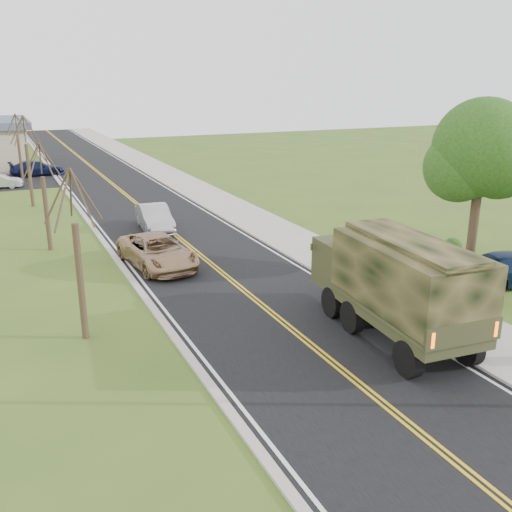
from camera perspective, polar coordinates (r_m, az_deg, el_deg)
ground at (r=15.88m, az=17.09°, el=-17.43°), size 160.00×160.00×0.00m
road at (r=51.03m, az=-14.00°, el=6.87°), size 8.00×120.00×0.01m
curb_right at (r=51.93m, az=-9.49°, el=7.38°), size 0.30×120.00×0.12m
sidewalk_right at (r=52.41m, az=-7.63°, el=7.55°), size 3.20×120.00×0.10m
curb_left at (r=50.44m, az=-18.65°, el=6.41°), size 0.30×120.00×0.10m
leafy_tree at (r=28.24m, az=21.63°, el=9.33°), size 4.83×4.50×8.10m
bare_tree_a at (r=20.50m, az=-17.28°, el=-1.14°), size 1.93×2.26×6.08m
bare_tree_b at (r=32.12m, az=-20.29°, el=4.83°), size 1.83×2.14×5.73m
bare_tree_c at (r=43.89m, az=-21.78°, el=8.18°), size 2.04×2.39×6.42m
bare_tree_d at (r=55.81m, az=-22.58°, el=9.58°), size 1.88×2.20×5.91m
military_truck at (r=20.36m, az=13.84°, el=-2.29°), size 3.21×7.82×3.81m
suv_champagne at (r=28.26m, az=-9.84°, el=0.48°), size 3.23×5.84×1.55m
sedan_silver at (r=35.00m, az=-10.11°, el=3.75°), size 1.98×4.83×1.56m
lot_car_navy at (r=58.30m, az=-21.07°, el=8.20°), size 5.01×2.28×1.42m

